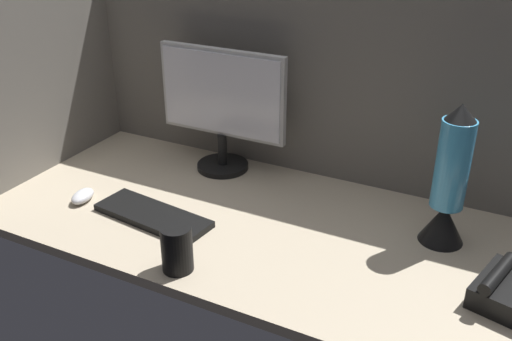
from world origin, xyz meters
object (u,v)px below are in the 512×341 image
Objects in this scene: keyboard at (153,216)px; monitor at (222,104)px; lava_lamp at (449,187)px; mouse at (83,196)px; mug_black_travel at (177,249)px.

monitor is at bearing 94.57° from keyboard.
lava_lamp is (79.22, 27.22, 16.10)cm from keyboard.
lava_lamp is (105.49, 28.47, 15.40)cm from mouse.
lava_lamp reaches higher than keyboard.
mouse reaches higher than keyboard.
mouse is at bearing -124.00° from monitor.
mouse is (-26.27, -1.25, 0.70)cm from keyboard.
monitor is 63.27cm from mug_black_travel.
mug_black_travel is 0.31× the size of lava_lamp.
lava_lamp reaches higher than mug_black_travel.
keyboard is 85.30cm from lava_lamp.
keyboard is 26.31cm from mouse.
monitor reaches higher than lava_lamp.
keyboard is 3.85× the size of mouse.
monitor is at bearing 170.70° from lava_lamp.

